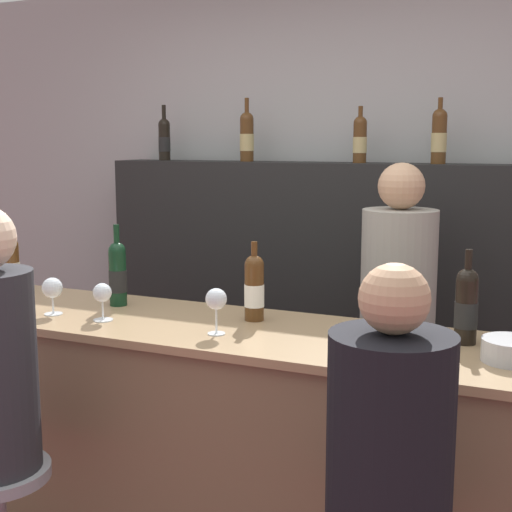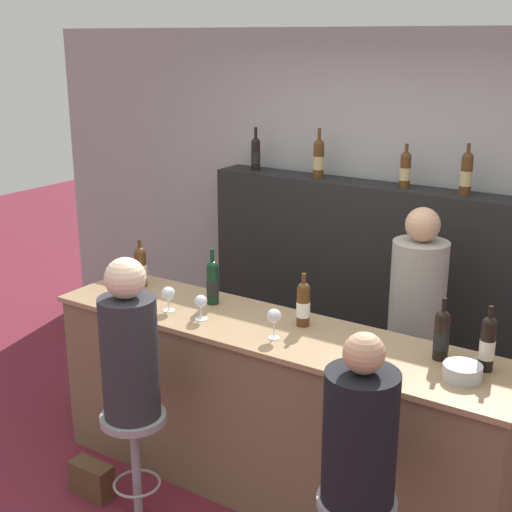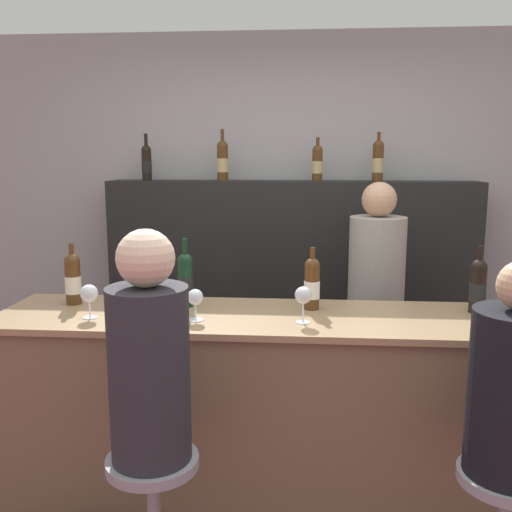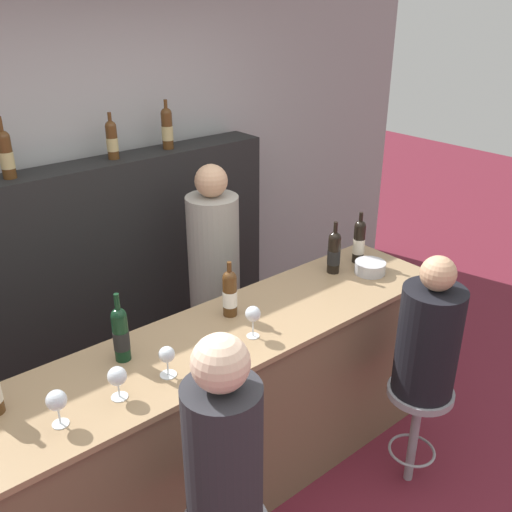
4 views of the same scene
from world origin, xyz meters
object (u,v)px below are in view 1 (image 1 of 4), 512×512
metal_bowl (511,350)px  wine_bottle_counter_2 (254,287)px  guest_seated_right (390,438)px  bartender (396,354)px  wine_glass_1 (52,289)px  wine_bottle_backbar_2 (360,139)px  wine_glass_0 (2,281)px  wine_bottle_backbar_1 (247,136)px  wine_glass_2 (102,294)px  wine_bottle_counter_0 (11,265)px  wine_bottle_counter_1 (118,273)px  wine_bottle_counter_3 (466,305)px  wine_bottle_backbar_3 (439,136)px  wine_bottle_backbar_0 (164,139)px  wine_glass_3 (216,300)px

metal_bowl → wine_bottle_counter_2: bearing=170.8°
guest_seated_right → bartender: bartender is taller
wine_glass_1 → wine_bottle_backbar_2: bearing=61.7°
bartender → wine_glass_0: bearing=-146.6°
wine_bottle_backbar_1 → wine_glass_0: 1.66m
wine_glass_2 → guest_seated_right: guest_seated_right is taller
wine_bottle_counter_0 → wine_glass_0: (0.17, -0.24, -0.02)m
wine_bottle_counter_1 → wine_bottle_counter_2: bearing=0.0°
wine_bottle_counter_0 → wine_glass_0: bearing=-54.0°
wine_bottle_counter_3 → wine_glass_0: wine_bottle_counter_3 is taller
metal_bowl → guest_seated_right: 0.64m
wine_bottle_counter_1 → wine_bottle_backbar_3: size_ratio=1.03×
wine_bottle_counter_2 → wine_glass_0: size_ratio=1.93×
wine_bottle_counter_1 → bartender: bearing=34.3°
wine_bottle_counter_3 → wine_bottle_counter_2: bearing=-180.0°
wine_bottle_counter_1 → wine_bottle_backbar_0: size_ratio=1.05×
wine_bottle_counter_1 → guest_seated_right: (1.31, -0.74, -0.19)m
wine_glass_1 → wine_glass_2: wine_glass_1 is taller
wine_bottle_counter_1 → guest_seated_right: size_ratio=0.44×
wine_bottle_counter_3 → metal_bowl: wine_bottle_counter_3 is taller
wine_bottle_counter_3 → wine_bottle_backbar_2: (-0.73, 1.26, 0.55)m
wine_glass_2 → metal_bowl: 1.46m
wine_bottle_backbar_3 → metal_bowl: bearing=-71.2°
wine_bottle_backbar_0 → wine_glass_0: (0.12, -1.49, -0.57)m
wine_bottle_counter_2 → wine_glass_3: bearing=-100.0°
wine_bottle_counter_3 → wine_bottle_counter_0: bearing=-180.0°
wine_glass_0 → wine_bottle_backbar_2: bearing=54.7°
wine_bottle_counter_2 → wine_bottle_backbar_3: bearing=70.2°
wine_bottle_backbar_0 → wine_glass_1: bearing=-75.9°
wine_bottle_counter_1 → wine_glass_2: size_ratio=2.34×
wine_bottle_backbar_0 → wine_bottle_backbar_1: wine_bottle_backbar_1 is taller
wine_glass_0 → wine_bottle_counter_0: bearing=126.0°
metal_bowl → wine_glass_2: bearing=-176.7°
wine_bottle_counter_3 → bartender: 0.89m
wine_glass_0 → metal_bowl: 1.95m
wine_glass_3 → wine_bottle_backbar_2: bearing=86.6°
guest_seated_right → wine_bottle_counter_2: bearing=133.3°
wine_glass_3 → wine_bottle_counter_2: bearing=80.0°
bartender → wine_glass_2: bearing=-134.8°
wine_bottle_backbar_3 → bartender: bearing=-95.8°
wine_bottle_counter_3 → wine_glass_1: size_ratio=2.18×
wine_bottle_counter_3 → wine_bottle_backbar_2: wine_bottle_backbar_2 is taller
wine_bottle_counter_3 → wine_bottle_backbar_1: wine_bottle_backbar_1 is taller
wine_bottle_counter_0 → wine_bottle_counter_1: (0.57, 0.00, 0.01)m
bartender → wine_glass_3: bearing=-115.3°
wine_bottle_backbar_0 → wine_bottle_counter_0: bearing=-92.1°
wine_bottle_counter_0 → wine_glass_0: wine_bottle_counter_0 is taller
guest_seated_right → wine_glass_0: bearing=163.6°
wine_bottle_counter_0 → wine_bottle_backbar_0: bearing=87.9°
wine_bottle_backbar_1 → bartender: (1.00, -0.57, -0.98)m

